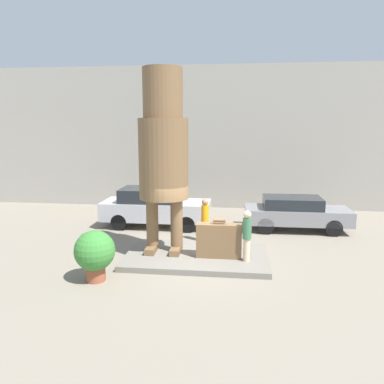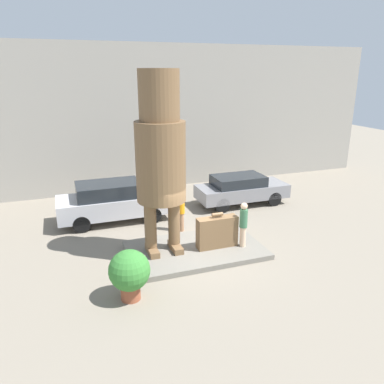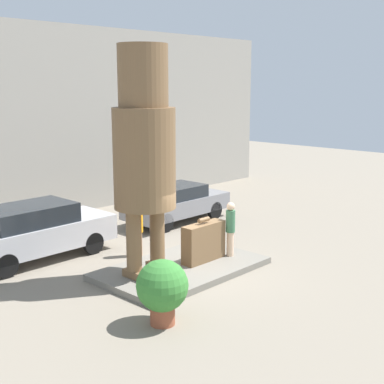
{
  "view_description": "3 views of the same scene",
  "coord_description": "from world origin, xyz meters",
  "px_view_note": "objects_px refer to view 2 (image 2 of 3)",
  "views": [
    {
      "loc": [
        1.27,
        -12.06,
        4.48
      ],
      "look_at": [
        -0.12,
        -0.27,
        2.38
      ],
      "focal_mm": 35.0,
      "sensor_mm": 36.0,
      "label": 1
    },
    {
      "loc": [
        -4.22,
        -11.45,
        6.23
      ],
      "look_at": [
        -0.16,
        -0.07,
        2.33
      ],
      "focal_mm": 35.0,
      "sensor_mm": 36.0,
      "label": 2
    },
    {
      "loc": [
        -10.46,
        -10.3,
        5.34
      ],
      "look_at": [
        0.19,
        -0.24,
        2.35
      ],
      "focal_mm": 50.0,
      "sensor_mm": 36.0,
      "label": 3
    }
  ],
  "objects_px": {
    "planter_pot": "(129,272)",
    "worker_hivis": "(181,209)",
    "giant_suitcase": "(217,232)",
    "statue_figure": "(160,150)",
    "parked_car_silver": "(113,201)",
    "tourist": "(243,223)",
    "parked_car_grey": "(241,189)"
  },
  "relations": [
    {
      "from": "planter_pot",
      "to": "worker_hivis",
      "type": "distance_m",
      "value": 5.01
    },
    {
      "from": "giant_suitcase",
      "to": "planter_pot",
      "type": "bearing_deg",
      "value": -151.16
    },
    {
      "from": "statue_figure",
      "to": "worker_hivis",
      "type": "height_order",
      "value": "statue_figure"
    },
    {
      "from": "giant_suitcase",
      "to": "parked_car_silver",
      "type": "relative_size",
      "value": 0.31
    },
    {
      "from": "tourist",
      "to": "planter_pot",
      "type": "relative_size",
      "value": 1.1
    },
    {
      "from": "statue_figure",
      "to": "parked_car_silver",
      "type": "xyz_separation_m",
      "value": [
        -1.16,
        3.79,
        -2.86
      ]
    },
    {
      "from": "parked_car_silver",
      "to": "planter_pot",
      "type": "bearing_deg",
      "value": -94.15
    },
    {
      "from": "tourist",
      "to": "worker_hivis",
      "type": "height_order",
      "value": "tourist"
    },
    {
      "from": "tourist",
      "to": "worker_hivis",
      "type": "distance_m",
      "value": 2.9
    },
    {
      "from": "tourist",
      "to": "planter_pot",
      "type": "bearing_deg",
      "value": -159.39
    },
    {
      "from": "parked_car_grey",
      "to": "worker_hivis",
      "type": "relative_size",
      "value": 2.58
    },
    {
      "from": "parked_car_silver",
      "to": "parked_car_grey",
      "type": "height_order",
      "value": "parked_car_silver"
    },
    {
      "from": "tourist",
      "to": "planter_pot",
      "type": "xyz_separation_m",
      "value": [
        -4.41,
        -1.66,
        -0.23
      ]
    },
    {
      "from": "parked_car_silver",
      "to": "planter_pot",
      "type": "relative_size",
      "value": 3.17
    },
    {
      "from": "statue_figure",
      "to": "planter_pot",
      "type": "height_order",
      "value": "statue_figure"
    },
    {
      "from": "statue_figure",
      "to": "parked_car_grey",
      "type": "distance_m",
      "value": 7.0
    },
    {
      "from": "parked_car_silver",
      "to": "worker_hivis",
      "type": "relative_size",
      "value": 2.79
    },
    {
      "from": "statue_figure",
      "to": "tourist",
      "type": "xyz_separation_m",
      "value": [
        2.8,
        -0.68,
        -2.68
      ]
    },
    {
      "from": "tourist",
      "to": "worker_hivis",
      "type": "xyz_separation_m",
      "value": [
        -1.54,
        2.45,
        -0.16
      ]
    },
    {
      "from": "giant_suitcase",
      "to": "parked_car_grey",
      "type": "distance_m",
      "value": 5.29
    },
    {
      "from": "statue_figure",
      "to": "giant_suitcase",
      "type": "relative_size",
      "value": 4.15
    },
    {
      "from": "giant_suitcase",
      "to": "worker_hivis",
      "type": "xyz_separation_m",
      "value": [
        -0.64,
        2.18,
        0.18
      ]
    },
    {
      "from": "statue_figure",
      "to": "worker_hivis",
      "type": "distance_m",
      "value": 3.58
    },
    {
      "from": "planter_pot",
      "to": "worker_hivis",
      "type": "height_order",
      "value": "worker_hivis"
    },
    {
      "from": "tourist",
      "to": "parked_car_silver",
      "type": "height_order",
      "value": "tourist"
    },
    {
      "from": "parked_car_silver",
      "to": "parked_car_grey",
      "type": "xyz_separation_m",
      "value": [
        6.18,
        0.07,
        -0.12
      ]
    },
    {
      "from": "parked_car_silver",
      "to": "parked_car_grey",
      "type": "bearing_deg",
      "value": 0.69
    },
    {
      "from": "giant_suitcase",
      "to": "tourist",
      "type": "bearing_deg",
      "value": -17.03
    },
    {
      "from": "giant_suitcase",
      "to": "worker_hivis",
      "type": "bearing_deg",
      "value": 106.41
    },
    {
      "from": "statue_figure",
      "to": "tourist",
      "type": "bearing_deg",
      "value": -13.66
    },
    {
      "from": "worker_hivis",
      "to": "planter_pot",
      "type": "bearing_deg",
      "value": -124.93
    },
    {
      "from": "statue_figure",
      "to": "planter_pot",
      "type": "relative_size",
      "value": 4.07
    }
  ]
}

